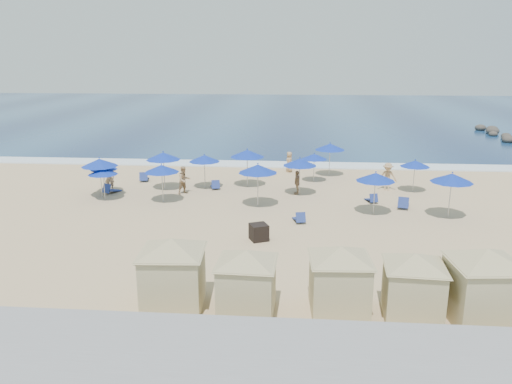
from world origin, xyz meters
TOP-DOWN VIEW (x-y plane):
  - ground at (0.00, 0.00)m, footprint 160.00×160.00m
  - ocean at (0.00, 55.00)m, footprint 160.00×80.00m
  - surf_line at (0.00, 15.50)m, footprint 160.00×2.50m
  - seawall at (0.00, -13.50)m, footprint 160.00×6.10m
  - trash_bin at (-0.69, -2.36)m, footprint 1.09×1.09m
  - cabana_0 at (-3.28, -9.38)m, footprint 4.60×4.60m
  - cabana_1 at (-0.57, -9.66)m, footprint 4.19×4.19m
  - cabana_2 at (2.70, -9.28)m, footprint 4.35×4.35m
  - cabana_3 at (5.22, -9.46)m, footprint 4.16×4.16m
  - cabana_4 at (7.52, -9.60)m, footprint 4.67×4.67m
  - umbrella_0 at (-11.46, 4.66)m, footprint 2.32×2.32m
  - umbrella_1 at (-11.65, 5.76)m, footprint 1.80×1.80m
  - umbrella_2 at (-7.91, 6.94)m, footprint 2.35×2.35m
  - umbrella_3 at (-7.22, 3.92)m, footprint 2.17×2.17m
  - umbrella_4 at (-2.30, 8.22)m, footprint 2.38×2.38m
  - umbrella_5 at (-5.18, 7.46)m, footprint 2.13×2.13m
  - umbrella_6 at (-1.19, 3.47)m, footprint 2.37×2.37m
  - umbrella_7 at (2.40, 9.99)m, footprint 1.88×1.88m
  - umbrella_8 at (5.63, 2.45)m, footprint 2.24×2.24m
  - umbrella_9 at (3.64, 11.95)m, footprint 2.27×2.27m
  - umbrella_10 at (9.02, 7.67)m, footprint 1.97×1.97m
  - umbrella_11 at (9.77, 2.09)m, footprint 2.35×2.35m
  - umbrella_12 at (-11.05, 4.07)m, footprint 1.88×1.88m
  - umbrella_13 at (1.34, 6.33)m, footprint 2.22×2.22m
  - beach_chair_0 at (-11.26, 5.61)m, footprint 1.06×1.44m
  - beach_chair_1 at (-10.03, 9.14)m, footprint 0.84×1.41m
  - beach_chair_2 at (-4.45, 7.35)m, footprint 0.84×1.34m
  - beach_chair_3 at (1.33, 0.59)m, footprint 0.78×1.28m
  - beach_chair_4 at (5.88, 4.86)m, footprint 0.76×1.23m
  - beach_chair_5 at (7.60, 3.76)m, footprint 0.94×1.51m
  - beachgoer_0 at (-11.57, 6.40)m, footprint 0.72×0.57m
  - beachgoer_1 at (-6.29, 5.95)m, footprint 1.14×1.12m
  - beachgoer_2 at (1.18, 6.46)m, footprint 0.48×0.96m
  - beachgoer_3 at (7.33, 7.99)m, footprint 1.32×0.89m
  - beachgoer_4 at (0.56, 13.00)m, footprint 0.60×0.84m

SIDE VIEW (x-z plane):
  - ground at x=0.00m, z-range 0.00..0.00m
  - ocean at x=0.00m, z-range 0.00..0.06m
  - surf_line at x=0.00m, z-range 0.00..0.08m
  - beach_chair_4 at x=5.88m, z-range -0.10..0.53m
  - beach_chair_3 at x=1.33m, z-range -0.10..0.56m
  - beach_chair_2 at x=-4.45m, z-range -0.10..0.58m
  - beach_chair_1 at x=-10.03m, z-range -0.11..0.61m
  - beach_chair_0 at x=-11.26m, z-range -0.11..0.61m
  - beach_chair_5 at x=7.60m, z-range -0.12..0.65m
  - trash_bin at x=-0.69m, z-range 0.00..0.82m
  - seawall at x=0.00m, z-range 0.04..1.26m
  - beachgoer_2 at x=1.18m, z-range 0.00..1.58m
  - beachgoer_4 at x=0.56m, z-range 0.00..1.62m
  - beachgoer_0 at x=-11.57m, z-range 0.00..1.75m
  - beachgoer_1 at x=-6.29m, z-range 0.00..1.85m
  - beachgoer_3 at x=7.33m, z-range 0.00..1.89m
  - cabana_3 at x=5.22m, z-range 0.19..2.81m
  - cabana_1 at x=-0.57m, z-range 0.19..2.82m
  - cabana_2 at x=2.70m, z-range 0.20..2.93m
  - cabana_0 at x=-3.28m, z-range 0.21..3.10m
  - cabana_4 at x=7.52m, z-range 0.21..3.16m
  - umbrella_1 at x=-11.65m, z-range 0.75..2.80m
  - umbrella_12 at x=-11.05m, z-range 0.79..2.92m
  - umbrella_7 at x=2.40m, z-range 0.79..2.93m
  - umbrella_10 at x=9.02m, z-range 0.82..3.06m
  - umbrella_5 at x=-5.18m, z-range 0.89..3.32m
  - umbrella_3 at x=-7.22m, z-range 0.91..3.37m
  - umbrella_13 at x=1.34m, z-range 0.93..3.45m
  - umbrella_8 at x=5.63m, z-range 0.93..3.48m
  - umbrella_9 at x=3.64m, z-range 0.95..3.54m
  - umbrella_0 at x=-11.46m, z-range 0.97..3.61m
  - umbrella_11 at x=9.77m, z-range 0.98..3.66m
  - umbrella_2 at x=-7.91m, z-range 0.98..3.66m
  - umbrella_6 at x=-1.19m, z-range 0.99..3.69m
  - umbrella_4 at x=-2.30m, z-range 0.99..3.70m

